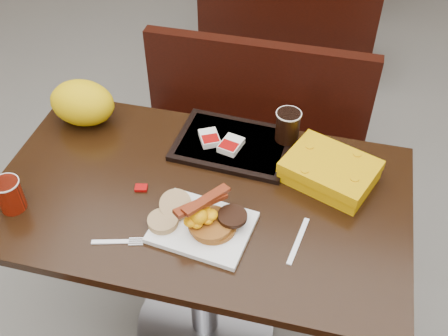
% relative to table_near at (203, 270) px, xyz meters
% --- Properties ---
extents(floor, '(6.00, 7.00, 0.01)m').
position_rel_table_near_xyz_m(floor, '(0.00, 0.00, -0.38)').
color(floor, gray).
rests_on(floor, ground).
extents(table_near, '(1.20, 0.70, 0.75)m').
position_rel_table_near_xyz_m(table_near, '(0.00, 0.00, 0.00)').
color(table_near, black).
rests_on(table_near, floor).
extents(bench_near_n, '(1.00, 0.46, 0.72)m').
position_rel_table_near_xyz_m(bench_near_n, '(0.00, 0.70, -0.02)').
color(bench_near_n, black).
rests_on(bench_near_n, floor).
extents(bench_far_s, '(1.00, 0.46, 0.72)m').
position_rel_table_near_xyz_m(bench_far_s, '(0.00, 1.90, -0.02)').
color(bench_far_s, black).
rests_on(bench_far_s, floor).
extents(platter, '(0.28, 0.23, 0.02)m').
position_rel_table_near_xyz_m(platter, '(0.05, -0.13, 0.38)').
color(platter, white).
rests_on(platter, table_near).
extents(pancake_stack, '(0.15, 0.15, 0.03)m').
position_rel_table_near_xyz_m(pancake_stack, '(0.08, -0.12, 0.40)').
color(pancake_stack, brown).
rests_on(pancake_stack, platter).
extents(sausage_patty, '(0.08, 0.08, 0.01)m').
position_rel_table_near_xyz_m(sausage_patty, '(0.12, -0.10, 0.42)').
color(sausage_patty, black).
rests_on(sausage_patty, pancake_stack).
extents(scrambled_eggs, '(0.10, 0.09, 0.05)m').
position_rel_table_near_xyz_m(scrambled_eggs, '(0.04, -0.14, 0.44)').
color(scrambled_eggs, '#FFAF05').
rests_on(scrambled_eggs, pancake_stack).
extents(bacon_strips, '(0.15, 0.17, 0.01)m').
position_rel_table_near_xyz_m(bacon_strips, '(0.04, -0.12, 0.47)').
color(bacon_strips, '#401004').
rests_on(bacon_strips, scrambled_eggs).
extents(muffin_bottom, '(0.09, 0.09, 0.02)m').
position_rel_table_near_xyz_m(muffin_bottom, '(-0.06, -0.15, 0.40)').
color(muffin_bottom, '#A68158').
rests_on(muffin_bottom, platter).
extents(muffin_top, '(0.11, 0.11, 0.05)m').
position_rel_table_near_xyz_m(muffin_top, '(-0.04, -0.09, 0.41)').
color(muffin_top, '#A68158').
rests_on(muffin_top, platter).
extents(coffee_cup_near, '(0.07, 0.07, 0.10)m').
position_rel_table_near_xyz_m(coffee_cup_near, '(-0.49, -0.18, 0.42)').
color(coffee_cup_near, '#9C1505').
rests_on(coffee_cup_near, table_near).
extents(fork, '(0.14, 0.06, 0.00)m').
position_rel_table_near_xyz_m(fork, '(-0.18, -0.23, 0.38)').
color(fork, white).
rests_on(fork, table_near).
extents(knife, '(0.04, 0.17, 0.00)m').
position_rel_table_near_xyz_m(knife, '(0.30, -0.10, 0.38)').
color(knife, white).
rests_on(knife, table_near).
extents(condiment_ketchup, '(0.04, 0.03, 0.01)m').
position_rel_table_near_xyz_m(condiment_ketchup, '(-0.17, -0.02, 0.38)').
color(condiment_ketchup, '#8C0504').
rests_on(condiment_ketchup, table_near).
extents(tray, '(0.37, 0.27, 0.02)m').
position_rel_table_near_xyz_m(tray, '(0.05, 0.22, 0.38)').
color(tray, black).
rests_on(tray, table_near).
extents(hashbrown_sleeve_left, '(0.09, 0.09, 0.02)m').
position_rel_table_near_xyz_m(hashbrown_sleeve_left, '(-0.03, 0.21, 0.40)').
color(hashbrown_sleeve_left, silver).
rests_on(hashbrown_sleeve_left, tray).
extents(hashbrown_sleeve_right, '(0.08, 0.09, 0.02)m').
position_rel_table_near_xyz_m(hashbrown_sleeve_right, '(0.05, 0.20, 0.40)').
color(hashbrown_sleeve_right, silver).
rests_on(hashbrown_sleeve_right, tray).
extents(coffee_cup_far, '(0.08, 0.08, 0.10)m').
position_rel_table_near_xyz_m(coffee_cup_far, '(0.21, 0.28, 0.44)').
color(coffee_cup_far, black).
rests_on(coffee_cup_far, tray).
extents(clamshell, '(0.31, 0.27, 0.07)m').
position_rel_table_near_xyz_m(clamshell, '(0.36, 0.15, 0.41)').
color(clamshell, '#CA9003').
rests_on(clamshell, table_near).
extents(paper_bag, '(0.25, 0.20, 0.15)m').
position_rel_table_near_xyz_m(paper_bag, '(-0.46, 0.23, 0.45)').
color(paper_bag, yellow).
rests_on(paper_bag, table_near).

